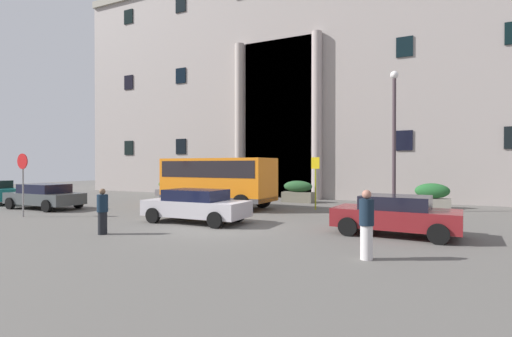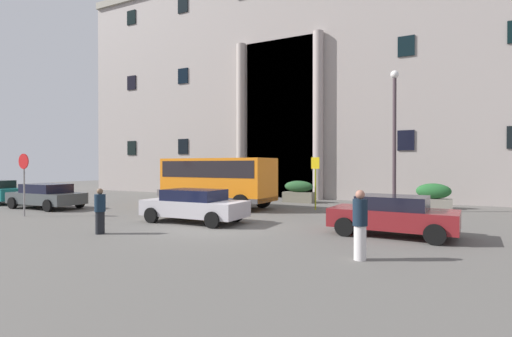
{
  "view_description": "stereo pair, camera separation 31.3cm",
  "coord_description": "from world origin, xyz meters",
  "px_view_note": "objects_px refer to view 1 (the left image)",
  "views": [
    {
      "loc": [
        7.45,
        -11.9,
        2.33
      ],
      "look_at": [
        -1.34,
        6.31,
        2.16
      ],
      "focal_mm": 26.1,
      "sensor_mm": 36.0,
      "label": 1
    },
    {
      "loc": [
        7.73,
        -11.76,
        2.33
      ],
      "look_at": [
        -1.34,
        6.31,
        2.16
      ],
      "focal_mm": 26.1,
      "sensor_mm": 36.0,
      "label": 2
    }
  ],
  "objects_px": {
    "motorcycle_near_kerb": "(185,203)",
    "stop_sign_side_street": "(23,172)",
    "parked_compact_extra": "(45,196)",
    "pedestrian_man_crossing": "(102,211)",
    "hedge_planter_far_west": "(298,192)",
    "hedge_planter_entrance_left": "(432,196)",
    "lamppost_plaza_centre": "(394,129)",
    "bus_stop_sign": "(315,177)",
    "orange_minibus": "(218,178)",
    "parked_coupe_end": "(395,214)",
    "hedge_planter_far_east": "(216,189)",
    "parked_hatchback_near": "(196,205)",
    "hedge_planter_entrance_right": "(168,188)",
    "pedestrian_woman_dark_dress": "(367,224)"
  },
  "relations": [
    {
      "from": "stop_sign_side_street",
      "to": "pedestrian_man_crossing",
      "type": "distance_m",
      "value": 6.98
    },
    {
      "from": "pedestrian_man_crossing",
      "to": "motorcycle_near_kerb",
      "type": "bearing_deg",
      "value": 122.71
    },
    {
      "from": "pedestrian_man_crossing",
      "to": "bus_stop_sign",
      "type": "bearing_deg",
      "value": 89.27
    },
    {
      "from": "hedge_planter_far_west",
      "to": "parked_compact_extra",
      "type": "xyz_separation_m",
      "value": [
        -11.06,
        -9.23,
        0.04
      ]
    },
    {
      "from": "hedge_planter_entrance_left",
      "to": "lamppost_plaza_centre",
      "type": "xyz_separation_m",
      "value": [
        -1.72,
        -2.59,
        3.49
      ]
    },
    {
      "from": "orange_minibus",
      "to": "stop_sign_side_street",
      "type": "height_order",
      "value": "stop_sign_side_street"
    },
    {
      "from": "bus_stop_sign",
      "to": "hedge_planter_entrance_right",
      "type": "distance_m",
      "value": 13.17
    },
    {
      "from": "pedestrian_man_crossing",
      "to": "orange_minibus",
      "type": "bearing_deg",
      "value": 117.67
    },
    {
      "from": "orange_minibus",
      "to": "pedestrian_man_crossing",
      "type": "bearing_deg",
      "value": -84.09
    },
    {
      "from": "motorcycle_near_kerb",
      "to": "pedestrian_man_crossing",
      "type": "xyz_separation_m",
      "value": [
        0.94,
        -5.85,
        0.31
      ]
    },
    {
      "from": "motorcycle_near_kerb",
      "to": "stop_sign_side_street",
      "type": "distance_m",
      "value": 7.37
    },
    {
      "from": "lamppost_plaza_centre",
      "to": "motorcycle_near_kerb",
      "type": "bearing_deg",
      "value": -151.91
    },
    {
      "from": "hedge_planter_entrance_right",
      "to": "stop_sign_side_street",
      "type": "xyz_separation_m",
      "value": [
        1.46,
        -11.98,
        1.4
      ]
    },
    {
      "from": "hedge_planter_entrance_right",
      "to": "motorcycle_near_kerb",
      "type": "bearing_deg",
      "value": -46.64
    },
    {
      "from": "parked_coupe_end",
      "to": "motorcycle_near_kerb",
      "type": "xyz_separation_m",
      "value": [
        -9.87,
        1.7,
        -0.23
      ]
    },
    {
      "from": "parked_coupe_end",
      "to": "hedge_planter_entrance_right",
      "type": "bearing_deg",
      "value": 155.06
    },
    {
      "from": "pedestrian_man_crossing",
      "to": "parked_hatchback_near",
      "type": "bearing_deg",
      "value": 92.98
    },
    {
      "from": "hedge_planter_far_east",
      "to": "parked_hatchback_near",
      "type": "distance_m",
      "value": 10.86
    },
    {
      "from": "orange_minibus",
      "to": "parked_compact_extra",
      "type": "relative_size",
      "value": 1.45
    },
    {
      "from": "hedge_planter_far_west",
      "to": "motorcycle_near_kerb",
      "type": "relative_size",
      "value": 0.95
    },
    {
      "from": "hedge_planter_entrance_left",
      "to": "pedestrian_man_crossing",
      "type": "relative_size",
      "value": 1.18
    },
    {
      "from": "parked_compact_extra",
      "to": "orange_minibus",
      "type": "bearing_deg",
      "value": 28.24
    },
    {
      "from": "hedge_planter_far_east",
      "to": "parked_coupe_end",
      "type": "relative_size",
      "value": 0.45
    },
    {
      "from": "parked_compact_extra",
      "to": "parked_coupe_end",
      "type": "relative_size",
      "value": 1.07
    },
    {
      "from": "hedge_planter_far_west",
      "to": "parked_hatchback_near",
      "type": "distance_m",
      "value": 9.69
    },
    {
      "from": "parked_hatchback_near",
      "to": "parked_coupe_end",
      "type": "height_order",
      "value": "parked_hatchback_near"
    },
    {
      "from": "parked_compact_extra",
      "to": "pedestrian_man_crossing",
      "type": "distance_m",
      "value": 9.59
    },
    {
      "from": "hedge_planter_far_east",
      "to": "parked_hatchback_near",
      "type": "height_order",
      "value": "hedge_planter_far_east"
    },
    {
      "from": "hedge_planter_entrance_left",
      "to": "hedge_planter_far_west",
      "type": "distance_m",
      "value": 7.65
    },
    {
      "from": "hedge_planter_far_east",
      "to": "hedge_planter_entrance_right",
      "type": "relative_size",
      "value": 1.03
    },
    {
      "from": "hedge_planter_entrance_left",
      "to": "hedge_planter_far_west",
      "type": "height_order",
      "value": "hedge_planter_far_west"
    },
    {
      "from": "parked_coupe_end",
      "to": "hedge_planter_entrance_left",
      "type": "bearing_deg",
      "value": 87.24
    },
    {
      "from": "hedge_planter_far_east",
      "to": "pedestrian_woman_dark_dress",
      "type": "relative_size",
      "value": 1.07
    },
    {
      "from": "orange_minibus",
      "to": "hedge_planter_entrance_right",
      "type": "relative_size",
      "value": 3.5
    },
    {
      "from": "stop_sign_side_street",
      "to": "lamppost_plaza_centre",
      "type": "distance_m",
      "value": 17.72
    },
    {
      "from": "lamppost_plaza_centre",
      "to": "hedge_planter_far_east",
      "type": "bearing_deg",
      "value": 168.54
    },
    {
      "from": "parked_compact_extra",
      "to": "parked_coupe_end",
      "type": "bearing_deg",
      "value": 0.36
    },
    {
      "from": "pedestrian_woman_dark_dress",
      "to": "orange_minibus",
      "type": "bearing_deg",
      "value": -62.77
    },
    {
      "from": "bus_stop_sign",
      "to": "hedge_planter_far_east",
      "type": "distance_m",
      "value": 8.84
    },
    {
      "from": "orange_minibus",
      "to": "pedestrian_woman_dark_dress",
      "type": "bearing_deg",
      "value": -39.06
    },
    {
      "from": "parked_compact_extra",
      "to": "parked_hatchback_near",
      "type": "bearing_deg",
      "value": -2.59
    },
    {
      "from": "hedge_planter_far_east",
      "to": "pedestrian_man_crossing",
      "type": "height_order",
      "value": "pedestrian_man_crossing"
    },
    {
      "from": "hedge_planter_entrance_right",
      "to": "pedestrian_woman_dark_dress",
      "type": "height_order",
      "value": "pedestrian_woman_dark_dress"
    },
    {
      "from": "hedge_planter_far_east",
      "to": "hedge_planter_far_west",
      "type": "bearing_deg",
      "value": 0.05
    },
    {
      "from": "stop_sign_side_street",
      "to": "pedestrian_man_crossing",
      "type": "height_order",
      "value": "stop_sign_side_street"
    },
    {
      "from": "bus_stop_sign",
      "to": "parked_hatchback_near",
      "type": "relative_size",
      "value": 0.64
    },
    {
      "from": "hedge_planter_entrance_left",
      "to": "parked_coupe_end",
      "type": "xyz_separation_m",
      "value": [
        -1.05,
        -9.2,
        0.04
      ]
    },
    {
      "from": "hedge_planter_entrance_left",
      "to": "parked_compact_extra",
      "type": "relative_size",
      "value": 0.42
    },
    {
      "from": "hedge_planter_entrance_left",
      "to": "parked_compact_extra",
      "type": "height_order",
      "value": "hedge_planter_entrance_left"
    },
    {
      "from": "pedestrian_woman_dark_dress",
      "to": "pedestrian_man_crossing",
      "type": "bearing_deg",
      "value": -19.15
    }
  ]
}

